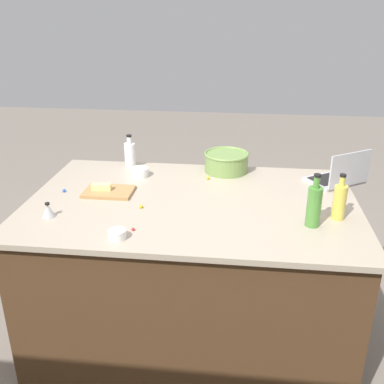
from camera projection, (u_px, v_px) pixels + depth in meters
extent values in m
plane|color=slate|center=(192.00, 330.00, 2.82)|extent=(12.00, 12.00, 0.00)
cube|color=#4C331E|center=(192.00, 272.00, 2.65)|extent=(1.75, 1.11, 0.87)
cube|color=tan|center=(192.00, 203.00, 2.47)|extent=(1.81, 1.17, 0.03)
cube|color=#B7B7BC|center=(334.00, 180.00, 2.72)|extent=(0.38, 0.35, 0.02)
cube|color=black|center=(333.00, 178.00, 2.73)|extent=(0.31, 0.28, 0.00)
cube|color=#B7B7BC|center=(350.00, 169.00, 2.58)|extent=(0.26, 0.17, 0.20)
cube|color=#333842|center=(349.00, 169.00, 2.59)|extent=(0.23, 0.15, 0.18)
cylinder|color=#72934C|center=(226.00, 163.00, 2.87)|extent=(0.28, 0.28, 0.12)
cylinder|color=black|center=(226.00, 162.00, 2.87)|extent=(0.23, 0.23, 0.10)
torus|color=#72934C|center=(227.00, 154.00, 2.85)|extent=(0.29, 0.29, 0.02)
cylinder|color=#DBC64C|center=(339.00, 202.00, 2.23)|extent=(0.06, 0.06, 0.18)
cylinder|color=#DBC64C|center=(342.00, 181.00, 2.18)|extent=(0.03, 0.03, 0.05)
cylinder|color=black|center=(343.00, 175.00, 2.17)|extent=(0.03, 0.03, 0.01)
cylinder|color=white|center=(130.00, 155.00, 2.93)|extent=(0.07, 0.07, 0.16)
cylinder|color=white|center=(129.00, 140.00, 2.89)|extent=(0.03, 0.03, 0.05)
cylinder|color=black|center=(129.00, 136.00, 2.88)|extent=(0.03, 0.03, 0.01)
cylinder|color=#4C8C38|center=(314.00, 207.00, 2.15)|extent=(0.07, 0.07, 0.20)
cylinder|color=#4C8C38|center=(317.00, 182.00, 2.10)|extent=(0.03, 0.03, 0.06)
cylinder|color=black|center=(318.00, 175.00, 2.09)|extent=(0.03, 0.03, 0.01)
cube|color=#AD7F4C|center=(109.00, 192.00, 2.56)|extent=(0.27, 0.19, 0.02)
cube|color=#F4E58C|center=(101.00, 187.00, 2.55)|extent=(0.11, 0.04, 0.04)
cylinder|color=white|center=(140.00, 172.00, 2.80)|extent=(0.11, 0.11, 0.05)
cylinder|color=white|center=(117.00, 234.00, 2.06)|extent=(0.08, 0.08, 0.04)
cone|color=#B2B2B7|center=(48.00, 210.00, 2.27)|extent=(0.07, 0.07, 0.07)
cylinder|color=black|center=(47.00, 204.00, 2.25)|extent=(0.02, 0.02, 0.01)
sphere|color=green|center=(330.00, 184.00, 2.66)|extent=(0.02, 0.02, 0.02)
sphere|color=yellow|center=(141.00, 206.00, 2.37)|extent=(0.02, 0.02, 0.02)
sphere|color=orange|center=(116.00, 231.00, 2.12)|extent=(0.02, 0.02, 0.02)
sphere|color=red|center=(133.00, 229.00, 2.14)|extent=(0.02, 0.02, 0.02)
sphere|color=blue|center=(64.00, 191.00, 2.57)|extent=(0.02, 0.02, 0.02)
sphere|color=yellow|center=(208.00, 178.00, 2.76)|extent=(0.02, 0.02, 0.02)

